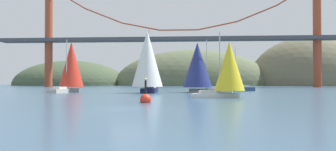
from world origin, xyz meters
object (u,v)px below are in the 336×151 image
sailboat_navy_sail (198,66)px  sailboat_teal_sail (230,69)px  channel_buoy (146,99)px  sailboat_scarlet_sail (71,65)px  sailboat_yellow_sail (229,68)px  sailboat_white_mainsail (147,60)px

sailboat_navy_sail → sailboat_teal_sail: 10.42m
sailboat_navy_sail → sailboat_teal_sail: sailboat_navy_sail is taller
sailboat_navy_sail → sailboat_teal_sail: size_ratio=1.06×
sailboat_navy_sail → channel_buoy: (-5.58, -29.94, -4.50)m
sailboat_scarlet_sail → sailboat_teal_sail: bearing=16.9°
sailboat_yellow_sail → channel_buoy: bearing=-131.0°
sailboat_white_mainsail → sailboat_scarlet_sail: sailboat_white_mainsail is taller
sailboat_scarlet_sail → sailboat_navy_sail: bearing=3.1°
sailboat_yellow_sail → sailboat_teal_sail: size_ratio=0.90×
sailboat_navy_sail → sailboat_scarlet_sail: (-23.71, -1.29, 0.14)m
sailboat_yellow_sail → channel_buoy: 14.23m
sailboat_navy_sail → channel_buoy: size_ratio=3.69×
sailboat_navy_sail → sailboat_yellow_sail: sailboat_navy_sail is taller
sailboat_navy_sail → sailboat_scarlet_sail: bearing=-176.9°
channel_buoy → sailboat_white_mainsail: bearing=97.3°
sailboat_scarlet_sail → sailboat_white_mainsail: bearing=-12.0°
sailboat_yellow_sail → sailboat_scarlet_sail: sailboat_scarlet_sail is taller
sailboat_teal_sail → channel_buoy: bearing=-108.0°
sailboat_scarlet_sail → channel_buoy: bearing=-57.7°
sailboat_yellow_sail → sailboat_scarlet_sail: (-27.19, 18.23, 1.22)m
sailboat_scarlet_sail → channel_buoy: (18.13, -28.65, -4.64)m
sailboat_teal_sail → sailboat_navy_sail: bearing=-130.1°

